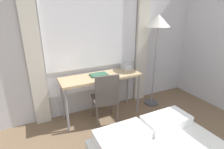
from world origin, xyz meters
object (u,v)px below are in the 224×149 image
(desk_chair, at_px, (106,96))
(telephone, at_px, (126,66))
(standing_lamp, at_px, (158,27))
(desk, at_px, (101,79))
(book, at_px, (99,75))

(desk_chair, bearing_deg, telephone, 40.67)
(standing_lamp, height_order, telephone, standing_lamp)
(standing_lamp, relative_size, telephone, 9.28)
(telephone, bearing_deg, standing_lamp, -19.45)
(desk, relative_size, standing_lamp, 0.79)
(standing_lamp, bearing_deg, desk, 176.32)
(desk, height_order, standing_lamp, standing_lamp)
(standing_lamp, bearing_deg, desk_chair, -170.56)
(standing_lamp, xyz_separation_m, telephone, (-0.52, 0.18, -0.73))
(desk_chair, height_order, standing_lamp, standing_lamp)
(desk_chair, relative_size, standing_lamp, 0.51)
(desk_chair, xyz_separation_m, standing_lamp, (1.12, 0.19, 1.05))
(standing_lamp, bearing_deg, book, 174.91)
(telephone, distance_m, book, 0.60)
(desk_chair, relative_size, telephone, 4.75)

